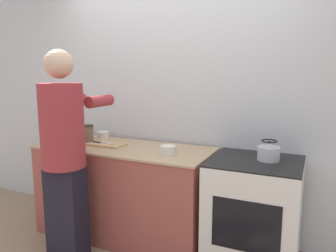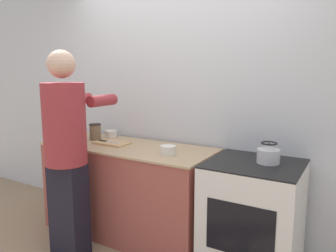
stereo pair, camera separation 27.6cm
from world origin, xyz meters
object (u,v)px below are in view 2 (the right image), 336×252
cutting_board (112,143)px  kettle (269,154)px  person (67,147)px  canister_jar (95,132)px  oven (253,217)px  bowl_prep (168,150)px  knife (108,141)px

cutting_board → kettle: 1.50m
person → canister_jar: person is taller
cutting_board → canister_jar: canister_jar is taller
canister_jar → oven: bearing=-2.0°
person → kettle: size_ratio=10.22×
bowl_prep → cutting_board: bearing=173.3°
kettle → canister_jar: (-1.78, 0.02, 0.01)m
oven → kettle: bearing=25.9°
kettle → bowl_prep: (-0.81, -0.14, -0.04)m
canister_jar → person: bearing=-68.1°
person → oven: bearing=20.9°
oven → person: size_ratio=0.51×
person → bowl_prep: person is taller
cutting_board → kettle: size_ratio=2.04×
knife → canister_jar: 0.26m
kettle → bowl_prep: 0.82m
cutting_board → knife: (-0.04, 0.00, 0.01)m
person → cutting_board: bearing=86.4°
person → cutting_board: (0.03, 0.54, -0.06)m
person → canister_jar: 0.66m
person → bowl_prep: bearing=32.2°
bowl_prep → kettle: bearing=9.7°
person → knife: size_ratio=7.31×
knife → kettle: (1.54, 0.06, 0.06)m
oven → cutting_board: bearing=-179.4°
kettle → bowl_prep: bearing=-170.3°
oven → knife: 1.52m
knife → kettle: size_ratio=1.40×
kettle → canister_jar: bearing=179.5°
cutting_board → knife: 0.04m
kettle → canister_jar: kettle is taller
knife → canister_jar: bearing=161.7°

